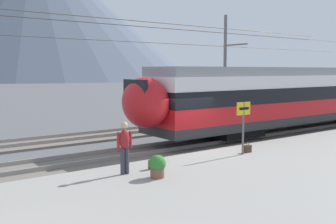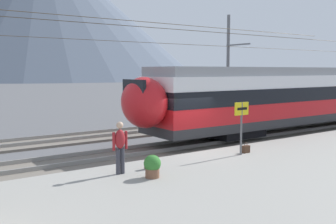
{
  "view_description": "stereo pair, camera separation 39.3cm",
  "coord_description": "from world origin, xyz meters",
  "px_view_note": "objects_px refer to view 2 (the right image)",
  "views": [
    {
      "loc": [
        -10.56,
        -12.77,
        3.68
      ],
      "look_at": [
        0.75,
        2.78,
        1.61
      ],
      "focal_mm": 41.4,
      "sensor_mm": 36.0,
      "label": 1
    },
    {
      "loc": [
        -10.24,
        -13.0,
        3.68
      ],
      "look_at": [
        0.75,
        2.78,
        1.61
      ],
      "focal_mm": 41.4,
      "sensor_mm": 36.0,
      "label": 2
    }
  ],
  "objects_px": {
    "train_near_platform": "(315,94)",
    "potted_plant_platform_edge": "(152,165)",
    "handbag_beside_passenger": "(150,164)",
    "catenary_mast_far_side": "(229,65)",
    "platform_sign": "(241,116)",
    "handbag_near_sign": "(246,149)",
    "passenger_walking": "(120,145)"
  },
  "relations": [
    {
      "from": "handbag_beside_passenger",
      "to": "catenary_mast_far_side",
      "type": "bearing_deg",
      "value": 37.55
    },
    {
      "from": "handbag_beside_passenger",
      "to": "passenger_walking",
      "type": "bearing_deg",
      "value": -179.49
    },
    {
      "from": "handbag_near_sign",
      "to": "train_near_platform",
      "type": "bearing_deg",
      "value": 20.5
    },
    {
      "from": "train_near_platform",
      "to": "handbag_near_sign",
      "type": "bearing_deg",
      "value": -159.5
    },
    {
      "from": "platform_sign",
      "to": "handbag_beside_passenger",
      "type": "xyz_separation_m",
      "value": [
        -4.11,
        0.2,
        -1.37
      ]
    },
    {
      "from": "catenary_mast_far_side",
      "to": "potted_plant_platform_edge",
      "type": "bearing_deg",
      "value": -141.02
    },
    {
      "from": "potted_plant_platform_edge",
      "to": "handbag_beside_passenger",
      "type": "bearing_deg",
      "value": 62.36
    },
    {
      "from": "platform_sign",
      "to": "passenger_walking",
      "type": "distance_m",
      "value": 5.26
    },
    {
      "from": "catenary_mast_far_side",
      "to": "platform_sign",
      "type": "height_order",
      "value": "catenary_mast_far_side"
    },
    {
      "from": "train_near_platform",
      "to": "catenary_mast_far_side",
      "type": "bearing_deg",
      "value": 95.46
    },
    {
      "from": "passenger_walking",
      "to": "potted_plant_platform_edge",
      "type": "xyz_separation_m",
      "value": [
        0.61,
        -0.95,
        -0.56
      ]
    },
    {
      "from": "train_near_platform",
      "to": "catenary_mast_far_side",
      "type": "height_order",
      "value": "catenary_mast_far_side"
    },
    {
      "from": "platform_sign",
      "to": "potted_plant_platform_edge",
      "type": "distance_m",
      "value": 4.82
    },
    {
      "from": "passenger_walking",
      "to": "handbag_near_sign",
      "type": "bearing_deg",
      "value": -0.45
    },
    {
      "from": "catenary_mast_far_side",
      "to": "handbag_beside_passenger",
      "type": "xyz_separation_m",
      "value": [
        -13.77,
        -10.59,
        -3.53
      ]
    },
    {
      "from": "platform_sign",
      "to": "handbag_near_sign",
      "type": "xyz_separation_m",
      "value": [
        0.43,
        0.14,
        -1.37
      ]
    },
    {
      "from": "catenary_mast_far_side",
      "to": "handbag_near_sign",
      "type": "distance_m",
      "value": 14.52
    },
    {
      "from": "catenary_mast_far_side",
      "to": "handbag_beside_passenger",
      "type": "relative_size",
      "value": 105.14
    },
    {
      "from": "platform_sign",
      "to": "potted_plant_platform_edge",
      "type": "bearing_deg",
      "value": -170.59
    },
    {
      "from": "train_near_platform",
      "to": "potted_plant_platform_edge",
      "type": "relative_size",
      "value": 36.92
    },
    {
      "from": "train_near_platform",
      "to": "platform_sign",
      "type": "xyz_separation_m",
      "value": [
        -10.32,
        -3.84,
        -0.32
      ]
    },
    {
      "from": "catenary_mast_far_side",
      "to": "potted_plant_platform_edge",
      "type": "height_order",
      "value": "catenary_mast_far_side"
    },
    {
      "from": "platform_sign",
      "to": "train_near_platform",
      "type": "bearing_deg",
      "value": 20.42
    },
    {
      "from": "handbag_near_sign",
      "to": "handbag_beside_passenger",
      "type": "bearing_deg",
      "value": 179.32
    },
    {
      "from": "train_near_platform",
      "to": "handbag_beside_passenger",
      "type": "height_order",
      "value": "train_near_platform"
    },
    {
      "from": "passenger_walking",
      "to": "train_near_platform",
      "type": "bearing_deg",
      "value": 13.23
    },
    {
      "from": "platform_sign",
      "to": "handbag_near_sign",
      "type": "distance_m",
      "value": 1.44
    },
    {
      "from": "passenger_walking",
      "to": "catenary_mast_far_side",
      "type": "bearing_deg",
      "value": 35.45
    },
    {
      "from": "train_near_platform",
      "to": "catenary_mast_far_side",
      "type": "xyz_separation_m",
      "value": [
        -0.66,
        6.94,
        1.83
      ]
    },
    {
      "from": "potted_plant_platform_edge",
      "to": "handbag_near_sign",
      "type": "bearing_deg",
      "value": 10.2
    },
    {
      "from": "passenger_walking",
      "to": "handbag_beside_passenger",
      "type": "relative_size",
      "value": 3.91
    },
    {
      "from": "train_near_platform",
      "to": "handbag_near_sign",
      "type": "xyz_separation_m",
      "value": [
        -9.89,
        -3.7,
        -1.7
      ]
    }
  ]
}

